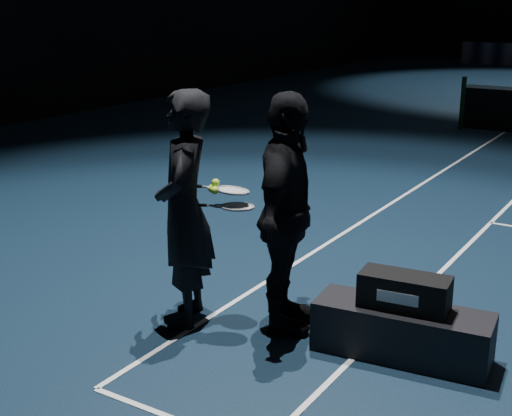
# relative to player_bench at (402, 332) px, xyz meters

# --- Properties ---
(net_post_left) EXTENTS (0.10, 0.10, 1.10)m
(net_post_left) POSITION_rel_player_bench_xyz_m (-2.59, 10.25, 0.35)
(net_post_left) COLOR black
(net_post_left) RESTS_ON floor
(player_bench) EXTENTS (1.40, 0.60, 0.41)m
(player_bench) POSITION_rel_player_bench_xyz_m (0.00, 0.00, 0.00)
(player_bench) COLOR black
(player_bench) RESTS_ON floor
(racket_bag) EXTENTS (0.71, 0.36, 0.27)m
(racket_bag) POSITION_rel_player_bench_xyz_m (0.00, 0.00, 0.34)
(racket_bag) COLOR black
(racket_bag) RESTS_ON player_bench
(bag_signature) EXTENTS (0.32, 0.04, 0.09)m
(bag_signature) POSITION_rel_player_bench_xyz_m (0.00, -0.15, 0.34)
(bag_signature) COLOR white
(bag_signature) RESTS_ON racket_bag
(player_a) EXTENTS (0.77, 0.87, 2.01)m
(player_a) POSITION_rel_player_bench_xyz_m (-1.82, -0.37, 0.80)
(player_a) COLOR black
(player_a) RESTS_ON floor
(player_b) EXTENTS (0.82, 1.27, 2.01)m
(player_b) POSITION_rel_player_bench_xyz_m (-1.03, -0.03, 0.80)
(player_b) COLOR black
(player_b) RESTS_ON floor
(racket_lower) EXTENTS (0.71, 0.47, 0.03)m
(racket_lower) POSITION_rel_player_bench_xyz_m (-1.40, -0.19, 0.85)
(racket_lower) COLOR black
(racket_lower) RESTS_ON player_a
(racket_upper) EXTENTS (0.70, 0.51, 0.10)m
(racket_upper) POSITION_rel_player_bench_xyz_m (-1.46, -0.17, 0.97)
(racket_upper) COLOR black
(racket_upper) RESTS_ON player_b
(tennis_balls) EXTENTS (0.12, 0.10, 0.12)m
(tennis_balls) POSITION_rel_player_bench_xyz_m (-1.58, -0.26, 1.00)
(tennis_balls) COLOR #C3F233
(tennis_balls) RESTS_ON racket_upper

